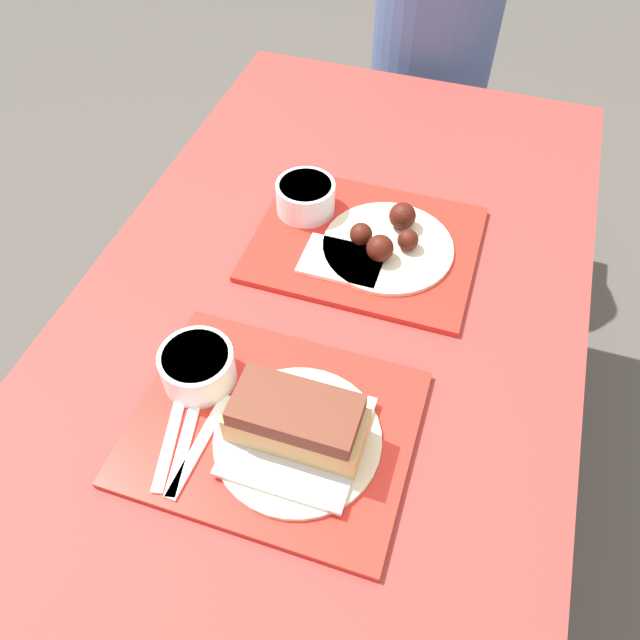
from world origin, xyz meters
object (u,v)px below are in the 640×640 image
object	(u,v)px
person_seated_across	(435,35)
brisket_sandwich_plate	(297,427)
bowl_coleslaw_near	(198,366)
tray_far	(365,243)
bowl_coleslaw_far	(306,196)
wings_plate_far	(388,241)
tray_near	(271,426)

from	to	relation	value
person_seated_across	brisket_sandwich_plate	bearing A→B (deg)	-87.53
bowl_coleslaw_near	brisket_sandwich_plate	xyz separation A→B (m)	(0.17, -0.05, 0.00)
tray_far	bowl_coleslaw_far	distance (m)	0.14
bowl_coleslaw_far	bowl_coleslaw_near	bearing A→B (deg)	-93.61
tray_far	bowl_coleslaw_far	world-z (taller)	bowl_coleslaw_far
wings_plate_far	person_seated_across	world-z (taller)	person_seated_across
tray_near	bowl_coleslaw_near	distance (m)	0.14
brisket_sandwich_plate	bowl_coleslaw_far	size ratio (longest dim) A/B	2.15
brisket_sandwich_plate	person_seated_across	distance (m)	1.24
bowl_coleslaw_near	bowl_coleslaw_far	distance (m)	0.41
tray_near	bowl_coleslaw_near	size ratio (longest dim) A/B	3.61
tray_far	person_seated_across	distance (m)	0.82
tray_near	brisket_sandwich_plate	distance (m)	0.06
person_seated_across	bowl_coleslaw_near	bearing A→B (deg)	-95.77
tray_near	bowl_coleslaw_near	bearing A→B (deg)	162.27
tray_near	tray_far	xyz separation A→B (m)	(0.03, 0.41, 0.00)
bowl_coleslaw_near	person_seated_across	distance (m)	1.19
brisket_sandwich_plate	bowl_coleslaw_far	world-z (taller)	brisket_sandwich_plate
person_seated_across	wings_plate_far	bearing A→B (deg)	-84.58
tray_near	person_seated_across	xyz separation A→B (m)	(-0.01, 1.23, -0.00)
bowl_coleslaw_far	tray_far	bearing A→B (deg)	-20.32
tray_near	tray_far	size ratio (longest dim) A/B	1.00
person_seated_across	tray_far	bearing A→B (deg)	-87.43
brisket_sandwich_plate	wings_plate_far	world-z (taller)	brisket_sandwich_plate
tray_near	wings_plate_far	size ratio (longest dim) A/B	1.70
bowl_coleslaw_far	person_seated_across	bearing A→B (deg)	83.09
bowl_coleslaw_near	person_seated_across	xyz separation A→B (m)	(0.12, 1.19, -0.04)
wings_plate_far	person_seated_across	bearing A→B (deg)	95.42
bowl_coleslaw_near	wings_plate_far	world-z (taller)	bowl_coleslaw_near
bowl_coleslaw_near	wings_plate_far	distance (m)	0.41
bowl_coleslaw_near	tray_far	bearing A→B (deg)	66.73
brisket_sandwich_plate	bowl_coleslaw_near	bearing A→B (deg)	163.19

